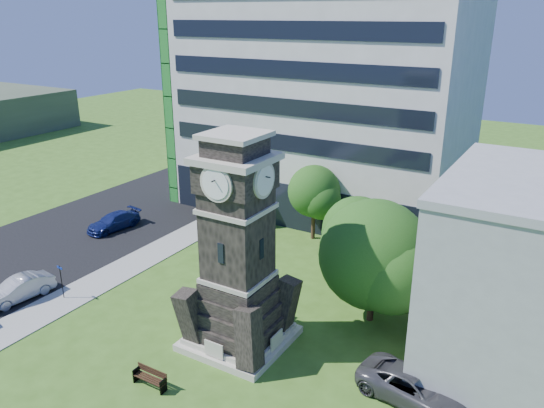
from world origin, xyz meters
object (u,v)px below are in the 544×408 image
Objects in this scene: car_street_mid at (19,289)px; clock_tower at (238,258)px; car_east_lot at (415,387)px; car_street_north at (114,222)px; park_bench at (150,377)px; street_sign at (61,278)px.

clock_tower is at bearing 19.90° from car_street_mid.
car_street_north is at bearing 83.03° from car_east_lot.
street_sign is (-11.09, 3.61, 0.97)m from park_bench.
car_street_north is at bearing 114.55° from car_street_mid.
car_east_lot is (10.10, 0.23, -4.50)m from clock_tower.
clock_tower is 2.16× the size of car_east_lot.
clock_tower reaches higher than park_bench.
park_bench is (17.23, -13.90, -0.18)m from car_street_north.
park_bench is 0.80× the size of street_sign.
clock_tower is 5.10× the size of street_sign.
park_bench is (13.46, -2.04, -0.22)m from car_street_mid.
park_bench is 11.70m from street_sign.
car_street_north is (-3.76, 11.86, -0.04)m from car_street_mid.
street_sign reaches higher than park_bench.
car_street_mid is at bearing 107.07° from car_east_lot.
car_street_mid is at bearing -138.85° from street_sign.
street_sign is (6.14, -10.29, 0.79)m from car_street_north.
clock_tower is 21.20m from car_street_north.
street_sign is (2.38, 1.57, 0.75)m from car_street_mid.
car_street_mid is at bearing -64.12° from car_street_north.
clock_tower is 2.70× the size of car_street_mid.
car_street_mid is 2.95m from street_sign.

